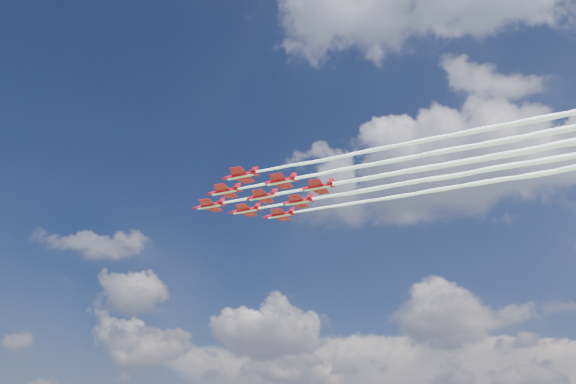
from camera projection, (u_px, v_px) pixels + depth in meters
name	position (u px, v px, depth m)	size (l,w,h in m)	color
jet_lead	(366.00, 178.00, 165.59)	(111.64, 19.08, 2.96)	red
jet_row2_port	(392.00, 161.00, 156.28)	(111.64, 19.08, 2.96)	red
jet_row2_starb	(402.00, 184.00, 168.90)	(111.64, 19.08, 2.96)	red
jet_row3_port	(421.00, 141.00, 146.97)	(111.64, 19.08, 2.96)	red
jet_row3_centre	(429.00, 167.00, 159.59)	(111.64, 19.08, 2.96)	red
jet_row3_starb	(437.00, 190.00, 172.22)	(111.64, 19.08, 2.96)	red
jet_row4_port	(460.00, 149.00, 150.28)	(111.64, 19.08, 2.96)	red
jet_row4_starb	(465.00, 174.00, 162.91)	(111.64, 19.08, 2.96)	red
jet_tail	(498.00, 156.00, 153.60)	(111.64, 19.08, 2.96)	red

